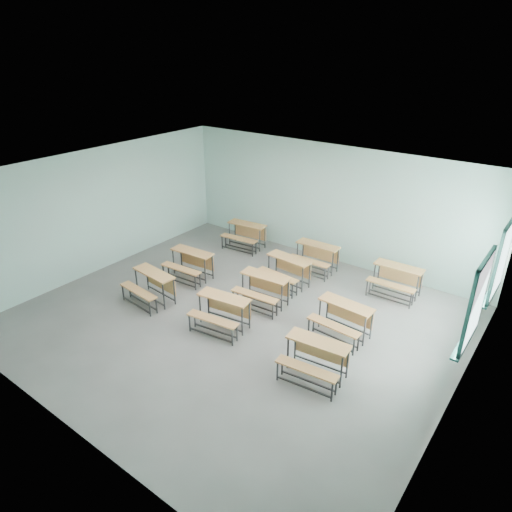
# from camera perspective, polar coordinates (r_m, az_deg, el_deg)

# --- Properties ---
(room) EXTENTS (9.04, 8.04, 3.24)m
(room) POSITION_cam_1_polar(r_m,az_deg,el_deg) (9.37, -2.06, 0.15)
(room) COLOR gray
(room) RESTS_ON ground
(desk_unit_r0c0) EXTENTS (1.22, 0.88, 0.72)m
(desk_unit_r0c0) POSITION_cam_1_polar(r_m,az_deg,el_deg) (10.90, -13.00, -3.27)
(desk_unit_r0c0) COLOR #C58547
(desk_unit_r0c0) RESTS_ON ground
(desk_unit_r0c1) EXTENTS (1.24, 0.92, 0.72)m
(desk_unit_r0c1) POSITION_cam_1_polar(r_m,az_deg,el_deg) (9.68, -4.31, -6.53)
(desk_unit_r0c1) COLOR #C58547
(desk_unit_r0c1) RESTS_ON ground
(desk_unit_r0c2) EXTENTS (1.22, 0.88, 0.72)m
(desk_unit_r0c2) POSITION_cam_1_polar(r_m,az_deg,el_deg) (8.44, 7.43, -12.12)
(desk_unit_r0c2) COLOR #C58547
(desk_unit_r0c2) RESTS_ON ground
(desk_unit_r1c0) EXTENTS (1.20, 0.85, 0.72)m
(desk_unit_r1c0) POSITION_cam_1_polar(r_m,az_deg,el_deg) (11.77, -8.26, -0.60)
(desk_unit_r1c0) COLOR #C58547
(desk_unit_r1c0) RESTS_ON ground
(desk_unit_r1c1) EXTENTS (1.20, 0.86, 0.72)m
(desk_unit_r1c1) POSITION_cam_1_polar(r_m,az_deg,el_deg) (10.49, 0.87, -3.76)
(desk_unit_r1c1) COLOR #C58547
(desk_unit_r1c1) RESTS_ON ground
(desk_unit_r1c2) EXTENTS (1.19, 0.84, 0.72)m
(desk_unit_r1c2) POSITION_cam_1_polar(r_m,az_deg,el_deg) (9.59, 10.82, -7.31)
(desk_unit_r1c2) COLOR #C58547
(desk_unit_r1c2) RESTS_ON ground
(desk_unit_r2c1) EXTENTS (1.20, 0.85, 0.72)m
(desk_unit_r2c1) POSITION_cam_1_polar(r_m,az_deg,el_deg) (11.34, 3.83, -1.45)
(desk_unit_r2c1) COLOR #C58547
(desk_unit_r2c1) RESTS_ON ground
(desk_unit_r3c0) EXTENTS (1.22, 0.88, 0.72)m
(desk_unit_r3c0) POSITION_cam_1_polar(r_m,az_deg,el_deg) (13.41, -1.36, 3.00)
(desk_unit_r3c0) COLOR #C58547
(desk_unit_r3c0) RESTS_ON ground
(desk_unit_r3c1) EXTENTS (1.16, 0.80, 0.72)m
(desk_unit_r3c1) POSITION_cam_1_polar(r_m,az_deg,el_deg) (12.14, 7.47, 0.28)
(desk_unit_r3c1) COLOR #C58547
(desk_unit_r3c1) RESTS_ON ground
(desk_unit_r3c2) EXTENTS (1.16, 0.79, 0.72)m
(desk_unit_r3c2) POSITION_cam_1_polar(r_m,az_deg,el_deg) (11.40, 17.14, -2.46)
(desk_unit_r3c2) COLOR #C58547
(desk_unit_r3c2) RESTS_ON ground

